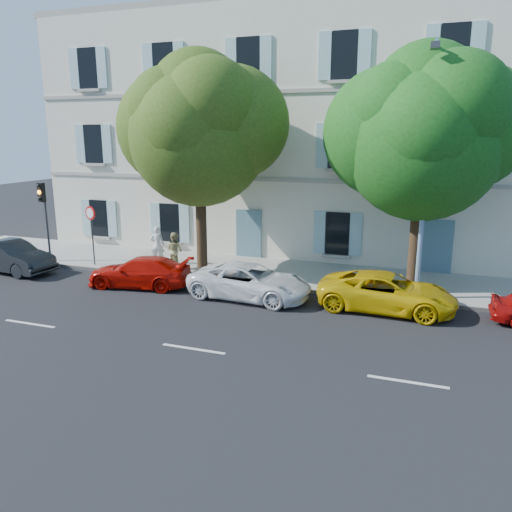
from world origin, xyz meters
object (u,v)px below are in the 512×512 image
at_px(car_white_coupe, 250,282).
at_px(car_red_coupe, 140,272).
at_px(tree_left, 199,137).
at_px(tree_right, 423,142).
at_px(car_yellow_supercar, 387,292).
at_px(traffic_light, 43,205).
at_px(car_dark_sedan, 11,257).
at_px(pedestrian_a, 157,245).
at_px(pedestrian_b, 175,251).
at_px(road_sign, 91,223).
at_px(street_lamp, 427,163).

bearing_deg(car_white_coupe, car_red_coupe, 94.83).
distance_m(tree_left, tree_right, 8.91).
height_order(car_yellow_supercar, tree_left, tree_left).
distance_m(car_white_coupe, traffic_light, 11.21).
bearing_deg(traffic_light, car_red_coupe, -15.22).
distance_m(tree_right, traffic_light, 16.97).
bearing_deg(car_red_coupe, tree_right, 94.45).
xyz_separation_m(car_dark_sedan, car_white_coupe, (11.50, 0.10, -0.06)).
height_order(tree_right, pedestrian_a, tree_right).
bearing_deg(tree_left, pedestrian_a, 166.57).
bearing_deg(car_white_coupe, car_dark_sedan, 94.12).
relative_size(tree_right, pedestrian_a, 4.95).
bearing_deg(car_red_coupe, pedestrian_a, -171.74).
bearing_deg(traffic_light, pedestrian_b, 7.74).
bearing_deg(road_sign, car_dark_sedan, -148.95).
bearing_deg(tree_right, pedestrian_a, 177.20).
bearing_deg(traffic_light, car_yellow_supercar, -4.39).
bearing_deg(pedestrian_a, traffic_light, -4.43).
bearing_deg(car_dark_sedan, traffic_light, -14.13).
bearing_deg(traffic_light, car_dark_sedan, -110.65).
height_order(car_red_coupe, pedestrian_b, pedestrian_b).
bearing_deg(pedestrian_a, tree_left, 147.18).
relative_size(car_yellow_supercar, tree_right, 0.54).
relative_size(car_white_coupe, road_sign, 1.70).
distance_m(car_yellow_supercar, tree_left, 9.93).
xyz_separation_m(tree_left, road_sign, (-5.32, -0.56, -3.86)).
relative_size(tree_left, pedestrian_b, 5.45).
distance_m(car_white_coupe, tree_left, 6.60).
relative_size(car_red_coupe, road_sign, 1.54).
bearing_deg(road_sign, tree_right, 2.51).
relative_size(car_red_coupe, tree_right, 0.48).
xyz_separation_m(car_dark_sedan, pedestrian_a, (5.80, 3.04, 0.33)).
distance_m(car_dark_sedan, car_yellow_supercar, 16.55).
distance_m(street_lamp, pedestrian_b, 11.34).
bearing_deg(car_dark_sedan, car_yellow_supercar, -81.96).
distance_m(car_yellow_supercar, tree_right, 5.59).
bearing_deg(street_lamp, traffic_light, 179.75).
relative_size(traffic_light, pedestrian_a, 2.11).
xyz_separation_m(car_red_coupe, road_sign, (-3.64, 1.86, 1.52)).
xyz_separation_m(traffic_light, street_lamp, (16.88, -0.07, 2.26)).
distance_m(car_dark_sedan, tree_left, 10.22).
height_order(car_dark_sedan, car_yellow_supercar, car_dark_sedan).
relative_size(car_red_coupe, pedestrian_b, 2.55).
relative_size(pedestrian_a, pedestrian_b, 1.07).
xyz_separation_m(car_red_coupe, tree_right, (10.59, 2.48, 5.19)).
bearing_deg(car_dark_sedan, tree_right, -75.32).
height_order(car_red_coupe, street_lamp, street_lamp).
bearing_deg(car_white_coupe, pedestrian_b, 65.38).
xyz_separation_m(car_red_coupe, traffic_light, (-6.10, 1.66, 2.25)).
bearing_deg(traffic_light, road_sign, 4.56).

